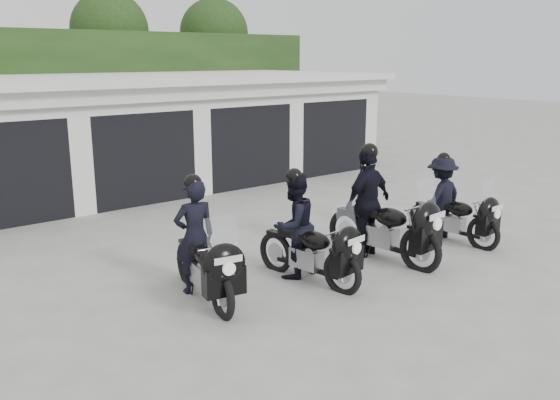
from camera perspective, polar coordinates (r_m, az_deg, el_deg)
ground at (r=10.23m, az=1.34°, el=-6.24°), size 80.00×80.00×0.00m
garage_block at (r=16.73m, az=-16.83°, el=6.03°), size 16.40×6.80×2.96m
background_vegetation at (r=21.31m, az=-21.23°, el=10.86°), size 20.00×3.90×5.80m
police_bike_a at (r=8.70m, az=-7.50°, el=-4.81°), size 0.89×2.14×1.87m
police_bike_b at (r=9.37m, az=2.18°, el=-3.15°), size 0.91×2.11×1.84m
police_bike_c at (r=10.49m, az=9.28°, el=-0.87°), size 1.19×2.40×2.09m
police_bike_d at (r=11.85m, az=15.87°, el=-0.22°), size 1.07×2.01×1.75m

